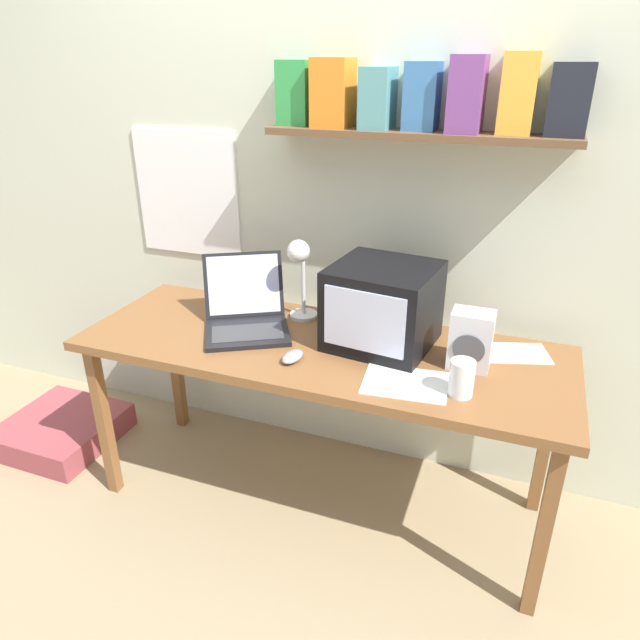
{
  "coord_description": "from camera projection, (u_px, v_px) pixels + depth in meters",
  "views": [
    {
      "loc": [
        0.67,
        -1.77,
        1.7
      ],
      "look_at": [
        0.0,
        0.0,
        0.83
      ],
      "focal_mm": 32.0,
      "sensor_mm": 36.0,
      "label": 1
    }
  ],
  "objects": [
    {
      "name": "desk_lamp",
      "position": [
        300.0,
        267.0,
        2.22
      ],
      "size": [
        0.11,
        0.16,
        0.34
      ],
      "rotation": [
        0.0,
        0.0,
        0.06
      ],
      "color": "silver",
      "rests_on": "corner_desk"
    },
    {
      "name": "space_heater",
      "position": [
        471.0,
        340.0,
        1.92
      ],
      "size": [
        0.14,
        0.11,
        0.21
      ],
      "rotation": [
        0.0,
        0.0,
        0.0
      ],
      "color": "silver",
      "rests_on": "corner_desk"
    },
    {
      "name": "computer_mouse",
      "position": [
        293.0,
        357.0,
        2.0
      ],
      "size": [
        0.08,
        0.11,
        0.03
      ],
      "rotation": [
        0.0,
        0.0,
        -0.17
      ],
      "color": "gray",
      "rests_on": "corner_desk"
    },
    {
      "name": "ground_plane",
      "position": [
        320.0,
        497.0,
        2.43
      ],
      "size": [
        12.0,
        12.0,
        0.0
      ],
      "primitive_type": "plane",
      "color": "#998563"
    },
    {
      "name": "back_wall",
      "position": [
        360.0,
        168.0,
        2.24
      ],
      "size": [
        5.6,
        0.24,
        2.6
      ],
      "color": "beige",
      "rests_on": "ground_plane"
    },
    {
      "name": "corner_desk",
      "position": [
        320.0,
        359.0,
        2.15
      ],
      "size": [
        1.82,
        0.65,
        0.73
      ],
      "color": "brown",
      "rests_on": "ground_plane"
    },
    {
      "name": "crt_monitor",
      "position": [
        383.0,
        306.0,
        2.07
      ],
      "size": [
        0.4,
        0.39,
        0.3
      ],
      "rotation": [
        0.0,
        0.0,
        -0.12
      ],
      "color": "black",
      "rests_on": "corner_desk"
    },
    {
      "name": "printed_handout",
      "position": [
        512.0,
        353.0,
        2.05
      ],
      "size": [
        0.29,
        0.23,
        0.0
      ],
      "rotation": [
        0.0,
        0.0,
        0.31
      ],
      "color": "white",
      "rests_on": "corner_desk"
    },
    {
      "name": "floor_cushion",
      "position": [
        62.0,
        430.0,
        2.76
      ],
      "size": [
        0.49,
        0.49,
        0.12
      ],
      "color": "#984249",
      "rests_on": "ground_plane"
    },
    {
      "name": "juice_glass",
      "position": [
        461.0,
        380.0,
        1.78
      ],
      "size": [
        0.08,
        0.08,
        0.12
      ],
      "color": "white",
      "rests_on": "corner_desk"
    },
    {
      "name": "loose_paper_near_monitor",
      "position": [
        405.0,
        383.0,
        1.87
      ],
      "size": [
        0.29,
        0.23,
        0.0
      ],
      "rotation": [
        0.0,
        0.0,
        0.11
      ],
      "color": "white",
      "rests_on": "corner_desk"
    },
    {
      "name": "laptop",
      "position": [
        246.0,
        311.0,
        2.24
      ],
      "size": [
        0.45,
        0.47,
        0.26
      ],
      "rotation": [
        0.0,
        0.0,
        0.52
      ],
      "color": "black",
      "rests_on": "corner_desk"
    }
  ]
}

